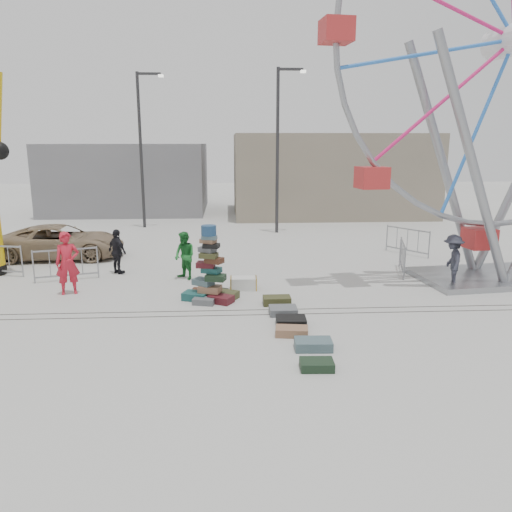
{
  "coord_description": "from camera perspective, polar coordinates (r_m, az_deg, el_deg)",
  "views": [
    {
      "loc": [
        0.51,
        -12.01,
        4.51
      ],
      "look_at": [
        1.28,
        1.4,
        1.43
      ],
      "focal_mm": 35.0,
      "sensor_mm": 36.0,
      "label": 1
    }
  ],
  "objects": [
    {
      "name": "track_line_near",
      "position": [
        13.4,
        -5.3,
        -6.81
      ],
      "size": [
        40.0,
        0.04,
        0.01
      ],
      "primitive_type": "cube",
      "color": "#47443F",
      "rests_on": "ground"
    },
    {
      "name": "row_case_2",
      "position": [
        12.69,
        4.03,
        -7.45
      ],
      "size": [
        0.77,
        0.62,
        0.21
      ],
      "primitive_type": "cube",
      "rotation": [
        0.0,
        0.0,
        -0.05
      ],
      "color": "black",
      "rests_on": "ground"
    },
    {
      "name": "row_case_1",
      "position": [
        13.46,
        3.12,
        -6.25
      ],
      "size": [
        0.74,
        0.57,
        0.2
      ],
      "primitive_type": "cube",
      "rotation": [
        0.0,
        0.0,
        0.0
      ],
      "color": "slate",
      "rests_on": "ground"
    },
    {
      "name": "track_line_far",
      "position": [
        13.78,
        -5.24,
        -6.25
      ],
      "size": [
        40.0,
        0.04,
        0.01
      ],
      "primitive_type": "cube",
      "color": "#47443F",
      "rests_on": "ground"
    },
    {
      "name": "pedestrian_green",
      "position": [
        16.82,
        -8.15,
        0.03
      ],
      "size": [
        0.98,
        0.99,
        1.61
      ],
      "primitive_type": "imported",
      "rotation": [
        0.0,
        0.0,
        -0.82
      ],
      "color": "#1A6B28",
      "rests_on": "ground"
    },
    {
      "name": "lamp_post_left",
      "position": [
        27.37,
        -12.87,
        12.52
      ],
      "size": [
        1.41,
        0.25,
        8.0
      ],
      "color": "#2D2D30",
      "rests_on": "ground"
    },
    {
      "name": "pedestrian_red",
      "position": [
        16.03,
        -20.74,
        -0.76
      ],
      "size": [
        0.81,
        0.65,
        1.91
      ],
      "primitive_type": "imported",
      "rotation": [
        0.0,
        0.0,
        0.32
      ],
      "color": "red",
      "rests_on": "ground"
    },
    {
      "name": "pedestrian_grey",
      "position": [
        16.88,
        21.54,
        -0.55
      ],
      "size": [
        0.88,
        1.22,
        1.7
      ],
      "primitive_type": "imported",
      "rotation": [
        0.0,
        0.0,
        -1.82
      ],
      "color": "#272934",
      "rests_on": "ground"
    },
    {
      "name": "building_left",
      "position": [
        34.71,
        -14.25,
        8.69
      ],
      "size": [
        10.0,
        8.0,
        4.4
      ],
      "primitive_type": "cube",
      "color": "gray",
      "rests_on": "ground"
    },
    {
      "name": "parked_suv",
      "position": [
        21.17,
        -21.39,
        1.53
      ],
      "size": [
        4.88,
        2.4,
        1.33
      ],
      "primitive_type": "imported",
      "rotation": [
        0.0,
        0.0,
        1.61
      ],
      "color": "#8F785C",
      "rests_on": "ground"
    },
    {
      "name": "barricade_dummy_c",
      "position": [
        17.68,
        -20.87,
        -0.91
      ],
      "size": [
        1.94,
        0.67,
        1.1
      ],
      "primitive_type": null,
      "rotation": [
        0.0,
        0.0,
        0.29
      ],
      "color": "gray",
      "rests_on": "ground"
    },
    {
      "name": "row_case_5",
      "position": [
        10.43,
        6.96,
        -12.24
      ],
      "size": [
        0.7,
        0.49,
        0.19
      ],
      "primitive_type": "cube",
      "rotation": [
        0.0,
        0.0,
        -0.04
      ],
      "color": "#1C321F",
      "rests_on": "ground"
    },
    {
      "name": "suitcase_tower",
      "position": [
        14.58,
        -5.27,
        -2.65
      ],
      "size": [
        1.73,
        1.43,
        2.21
      ],
      "rotation": [
        0.0,
        0.0,
        -0.4
      ],
      "color": "#1C5453",
      "rests_on": "ground"
    },
    {
      "name": "building_right",
      "position": [
        32.73,
        8.28,
        9.24
      ],
      "size": [
        12.0,
        8.0,
        5.0
      ],
      "primitive_type": "cube",
      "color": "gray",
      "rests_on": "ground"
    },
    {
      "name": "steamer_trunk",
      "position": [
        15.63,
        -1.43,
        -3.15
      ],
      "size": [
        0.84,
        0.5,
        0.38
      ],
      "primitive_type": "cube",
      "rotation": [
        0.0,
        0.0,
        -0.02
      ],
      "color": "silver",
      "rests_on": "ground"
    },
    {
      "name": "row_case_4",
      "position": [
        11.35,
        6.57,
        -10.0
      ],
      "size": [
        0.85,
        0.55,
        0.22
      ],
      "primitive_type": "cube",
      "rotation": [
        0.0,
        0.0,
        -0.04
      ],
      "color": "slate",
      "rests_on": "ground"
    },
    {
      "name": "lamp_post_right",
      "position": [
        25.15,
        2.69,
        12.82
      ],
      "size": [
        1.41,
        0.25,
        8.0
      ],
      "color": "#2D2D30",
      "rests_on": "ground"
    },
    {
      "name": "barricade_wheel_back",
      "position": [
        21.33,
        16.9,
        1.63
      ],
      "size": [
        1.26,
        1.67,
        1.1
      ],
      "primitive_type": null,
      "rotation": [
        0.0,
        0.0,
        -0.94
      ],
      "color": "gray",
      "rests_on": "ground"
    },
    {
      "name": "barricade_wheel_front",
      "position": [
        18.27,
        16.38,
        -0.15
      ],
      "size": [
        0.62,
        1.96,
        1.1
      ],
      "primitive_type": null,
      "rotation": [
        0.0,
        0.0,
        1.31
      ],
      "color": "gray",
      "rests_on": "ground"
    },
    {
      "name": "row_case_0",
      "position": [
        14.23,
        2.4,
        -5.1
      ],
      "size": [
        0.79,
        0.47,
        0.23
      ],
      "primitive_type": "cube",
      "rotation": [
        0.0,
        0.0,
        0.01
      ],
      "color": "#424321",
      "rests_on": "ground"
    },
    {
      "name": "row_case_3",
      "position": [
        12.06,
        4.1,
        -8.58
      ],
      "size": [
        0.82,
        0.55,
        0.2
      ],
      "primitive_type": "cube",
      "rotation": [
        0.0,
        0.0,
        -0.14
      ],
      "color": "#9B6D4F",
      "rests_on": "ground"
    },
    {
      "name": "ferris_wheel",
      "position": [
        18.05,
        27.13,
        18.1
      ],
      "size": [
        11.44,
        3.36,
        13.34
      ],
      "rotation": [
        0.0,
        0.0,
        0.12
      ],
      "color": "gray",
      "rests_on": "ground"
    },
    {
      "name": "pedestrian_black",
      "position": [
        18.02,
        -15.56,
        0.49
      ],
      "size": [
        0.93,
        0.91,
        1.57
      ],
      "primitive_type": "imported",
      "rotation": [
        0.0,
        0.0,
        2.38
      ],
      "color": "black",
      "rests_on": "ground"
    },
    {
      "name": "ground",
      "position": [
        12.84,
        -5.38,
        -7.72
      ],
      "size": [
        90.0,
        90.0,
        0.0
      ],
      "primitive_type": "plane",
      "color": "#9E9E99",
      "rests_on": "ground"
    }
  ]
}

